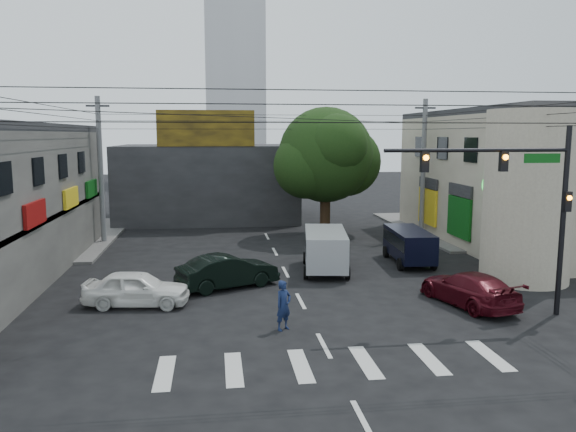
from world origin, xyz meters
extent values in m
plane|color=black|center=(0.00, 0.00, 0.00)|extent=(160.00, 160.00, 0.00)
cube|color=#514F4C|center=(18.00, 18.00, 0.07)|extent=(16.00, 16.00, 0.15)
cube|color=#A1947F|center=(18.00, 13.00, 4.00)|extent=(14.00, 18.00, 8.00)
cylinder|color=#A1947F|center=(11.00, 4.00, 4.00)|extent=(4.00, 4.00, 8.00)
cube|color=#232326|center=(-4.00, 26.00, 3.00)|extent=(14.00, 10.00, 6.00)
cube|color=olive|center=(-4.00, 21.10, 7.30)|extent=(7.00, 0.30, 2.60)
cube|color=silver|center=(0.00, 70.00, 22.00)|extent=(9.00, 9.00, 44.00)
cylinder|color=black|center=(4.00, 17.00, 2.20)|extent=(0.70, 0.70, 4.40)
sphere|color=black|center=(4.00, 17.00, 5.50)|extent=(6.40, 6.40, 6.40)
cylinder|color=black|center=(9.50, -1.00, 3.60)|extent=(0.20, 0.20, 7.20)
cylinder|color=black|center=(6.00, -1.00, 6.30)|extent=(7.00, 0.14, 0.14)
cube|color=black|center=(7.00, -1.00, 5.90)|extent=(0.28, 0.22, 0.75)
cube|color=black|center=(4.00, -1.00, 5.90)|extent=(0.28, 0.22, 0.75)
sphere|color=orange|center=(7.00, -1.14, 6.05)|extent=(0.20, 0.20, 0.20)
sphere|color=orange|center=(4.00, -1.14, 6.05)|extent=(0.20, 0.20, 0.20)
cube|color=#0B4E12|center=(8.50, -1.00, 6.00)|extent=(1.40, 0.06, 0.35)
cylinder|color=#59595B|center=(-10.50, 16.00, 4.60)|extent=(0.32, 0.32, 9.20)
cylinder|color=#59595B|center=(10.50, 16.00, 4.60)|extent=(0.32, 0.32, 9.20)
imported|color=black|center=(-2.94, 4.52, 0.75)|extent=(4.99, 5.75, 1.51)
imported|color=white|center=(-6.65, 2.27, 0.72)|extent=(2.74, 4.63, 1.43)
imported|color=#410911|center=(6.67, 0.61, 0.68)|extent=(4.21, 5.65, 1.37)
imported|color=#131E42|center=(-1.12, -1.31, 0.89)|extent=(1.06, 1.05, 1.79)
camera|label=1|loc=(-3.46, -20.29, 6.87)|focal=35.00mm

